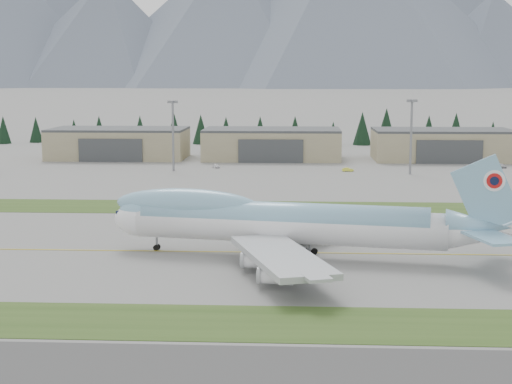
# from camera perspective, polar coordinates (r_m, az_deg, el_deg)

# --- Properties ---
(ground) EXTENTS (7000.00, 7000.00, 0.00)m
(ground) POSITION_cam_1_polar(r_m,az_deg,el_deg) (131.33, 5.63, -4.45)
(ground) COLOR gray
(ground) RESTS_ON ground
(grass_strip_near) EXTENTS (400.00, 14.00, 0.08)m
(grass_strip_near) POSITION_cam_1_polar(r_m,az_deg,el_deg) (94.72, 6.68, -9.57)
(grass_strip_near) COLOR #304C1B
(grass_strip_near) RESTS_ON ground
(grass_strip_far) EXTENTS (400.00, 18.00, 0.08)m
(grass_strip_far) POSITION_cam_1_polar(r_m,az_deg,el_deg) (175.46, 4.97, -1.18)
(grass_strip_far) COLOR #304C1B
(grass_strip_far) RESTS_ON ground
(taxiway_line_main) EXTENTS (400.00, 0.40, 0.02)m
(taxiway_line_main) POSITION_cam_1_polar(r_m,az_deg,el_deg) (131.33, 5.63, -4.45)
(taxiway_line_main) COLOR gold
(taxiway_line_main) RESTS_ON ground
(boeing_747_freighter) EXTENTS (67.11, 56.81, 17.59)m
(boeing_747_freighter) POSITION_cam_1_polar(r_m,az_deg,el_deg) (127.08, 2.04, -2.18)
(boeing_747_freighter) COLOR white
(boeing_747_freighter) RESTS_ON ground
(hangar_left) EXTENTS (48.00, 26.60, 10.80)m
(hangar_left) POSITION_cam_1_polar(r_m,az_deg,el_deg) (286.03, -9.93, 3.52)
(hangar_left) COLOR gray
(hangar_left) RESTS_ON ground
(hangar_center) EXTENTS (48.00, 26.60, 10.80)m
(hangar_center) POSITION_cam_1_polar(r_m,az_deg,el_deg) (278.96, 1.17, 3.52)
(hangar_center) COLOR gray
(hangar_center) RESTS_ON ground
(hangar_right) EXTENTS (48.00, 26.60, 10.80)m
(hangar_right) POSITION_cam_1_polar(r_m,az_deg,el_deg) (283.48, 13.40, 3.37)
(hangar_right) COLOR gray
(hangar_right) RESTS_ON ground
(floodlight_masts) EXTENTS (202.13, 8.73, 24.41)m
(floodlight_masts) POSITION_cam_1_polar(r_m,az_deg,el_deg) (240.38, 7.21, 5.17)
(floodlight_masts) COLOR gray
(floodlight_masts) RESTS_ON ground
(service_vehicle_a) EXTENTS (2.96, 4.04, 1.28)m
(service_vehicle_a) POSITION_cam_1_polar(r_m,az_deg,el_deg) (252.34, -2.92, 1.77)
(service_vehicle_a) COLOR white
(service_vehicle_a) RESTS_ON ground
(service_vehicle_b) EXTENTS (3.72, 1.76, 1.18)m
(service_vehicle_b) POSITION_cam_1_polar(r_m,az_deg,el_deg) (244.08, 6.69, 1.50)
(service_vehicle_b) COLOR yellow
(service_vehicle_b) RESTS_ON ground
(service_vehicle_c) EXTENTS (3.19, 4.90, 1.32)m
(service_vehicle_c) POSITION_cam_1_polar(r_m,az_deg,el_deg) (264.15, 17.40, 1.69)
(service_vehicle_c) COLOR #A8A8AC
(service_vehicle_c) RESTS_ON ground
(conifer_belt) EXTENTS (271.41, 14.69, 16.30)m
(conifer_belt) POSITION_cam_1_polar(r_m,az_deg,el_deg) (341.34, 6.66, 4.58)
(conifer_belt) COLOR black
(conifer_belt) RESTS_ON ground
(mountain_ridge_front) EXTENTS (4285.53, 1061.20, 488.47)m
(mountain_ridge_front) POSITION_cam_1_polar(r_m,az_deg,el_deg) (2320.13, 1.18, 12.96)
(mountain_ridge_front) COLOR #464E5D
(mountain_ridge_front) RESTS_ON ground
(mountain_ridge_rear) EXTENTS (4441.17, 1023.00, 511.50)m
(mountain_ridge_rear) POSITION_cam_1_polar(r_m,az_deg,el_deg) (3041.61, 6.52, 12.61)
(mountain_ridge_rear) COLOR #464E5D
(mountain_ridge_rear) RESTS_ON ground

